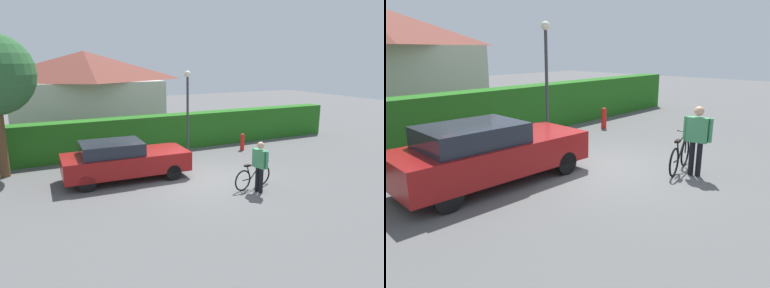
{
  "view_description": "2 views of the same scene",
  "coord_description": "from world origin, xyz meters",
  "views": [
    {
      "loc": [
        -5.81,
        -10.67,
        4.23
      ],
      "look_at": [
        -0.35,
        0.45,
        1.29
      ],
      "focal_mm": 33.13,
      "sensor_mm": 36.0,
      "label": 1
    },
    {
      "loc": [
        -6.99,
        -5.29,
        2.99
      ],
      "look_at": [
        -0.92,
        0.29,
        0.79
      ],
      "focal_mm": 33.58,
      "sensor_mm": 36.0,
      "label": 2
    }
  ],
  "objects": [
    {
      "name": "street_lamp",
      "position": [
        0.8,
        3.21,
        2.49
      ],
      "size": [
        0.28,
        0.28,
        3.8
      ],
      "color": "#38383D",
      "rests_on": "ground"
    },
    {
      "name": "parked_car_near",
      "position": [
        -2.62,
        1.45,
        0.74
      ],
      "size": [
        4.52,
        1.95,
        1.42
      ],
      "color": "maroon",
      "rests_on": "ground"
    },
    {
      "name": "hedge_row",
      "position": [
        0.0,
        4.95,
        0.84
      ],
      "size": [
        20.02,
        0.9,
        1.68
      ],
      "primitive_type": "cube",
      "color": "#21631A",
      "rests_on": "ground"
    },
    {
      "name": "ground_plane",
      "position": [
        0.0,
        0.0,
        0.0
      ],
      "size": [
        60.0,
        60.0,
        0.0
      ],
      "primitive_type": "plane",
      "color": "#575757"
    },
    {
      "name": "bicycle",
      "position": [
        1.07,
        -1.36,
        0.39
      ],
      "size": [
        1.66,
        0.53,
        0.93
      ],
      "color": "black",
      "rests_on": "ground"
    },
    {
      "name": "person_rider",
      "position": [
        1.0,
        -1.79,
        1.0
      ],
      "size": [
        0.28,
        0.67,
        1.7
      ],
      "color": "black",
      "rests_on": "ground"
    },
    {
      "name": "fire_hydrant",
      "position": [
        3.69,
        3.16,
        0.41
      ],
      "size": [
        0.2,
        0.2,
        0.81
      ],
      "color": "red",
      "rests_on": "ground"
    }
  ]
}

